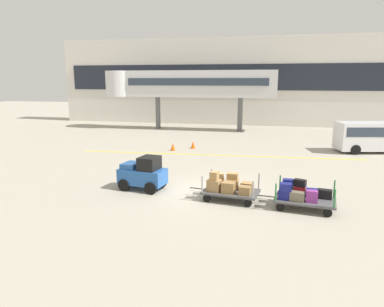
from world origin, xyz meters
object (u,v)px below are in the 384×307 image
Objects in this scene: safety_cone_near at (173,147)px; baggage_tug at (143,174)px; safety_cone_far at (193,145)px; baggage_cart_lead at (229,187)px; shuttle_van at (372,135)px; baggage_cart_middle at (302,195)px.

baggage_tug is at bearing -82.75° from safety_cone_near.
baggage_tug is 10.43m from safety_cone_far.
shuttle_van is at bearing 55.27° from baggage_cart_lead.
baggage_cart_lead is 2.97m from baggage_cart_middle.
baggage_cart_lead is 1.00× the size of baggage_cart_middle.
shuttle_van is 14.05m from safety_cone_near.
safety_cone_far is at bearing 41.00° from safety_cone_near.
baggage_tug is 7.04m from baggage_cart_middle.
baggage_cart_middle is (6.97, -0.98, -0.21)m from baggage_tug.
baggage_cart_middle is 14.00m from shuttle_van.
baggage_tug is 4.06× the size of safety_cone_far.
baggage_cart_middle is 5.59× the size of safety_cone_near.
safety_cone_far is (-12.54, -1.40, -0.96)m from shuttle_van.
safety_cone_far is (-6.90, 11.39, -0.27)m from baggage_cart_middle.
safety_cone_near is (-8.15, 10.30, -0.27)m from baggage_cart_middle.
safety_cone_far is at bearing 109.82° from baggage_cart_lead.
safety_cone_near is 1.66m from safety_cone_far.
baggage_cart_middle reaches higher than safety_cone_far.
baggage_cart_lead is at bearing -62.21° from safety_cone_near.
baggage_cart_middle is (2.94, -0.41, -0.02)m from baggage_cart_lead.
shuttle_van is 9.26× the size of safety_cone_far.
baggage_tug is 17.29m from shuttle_van.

